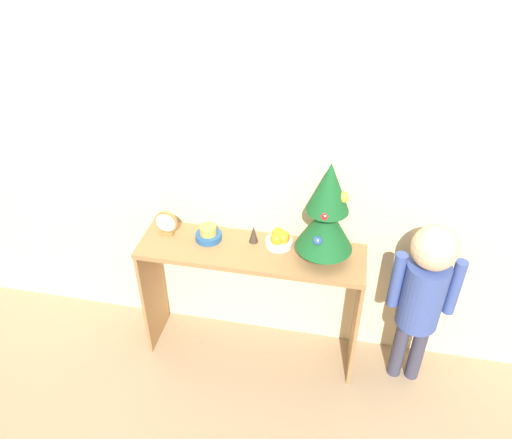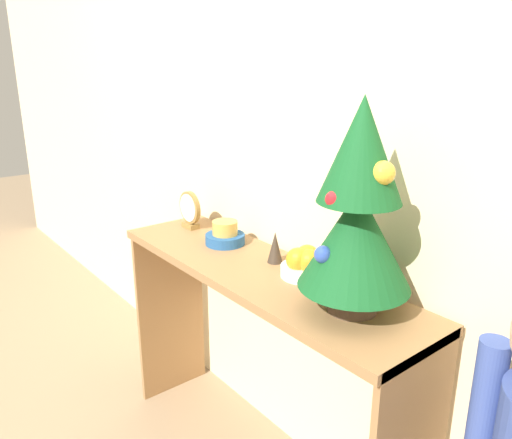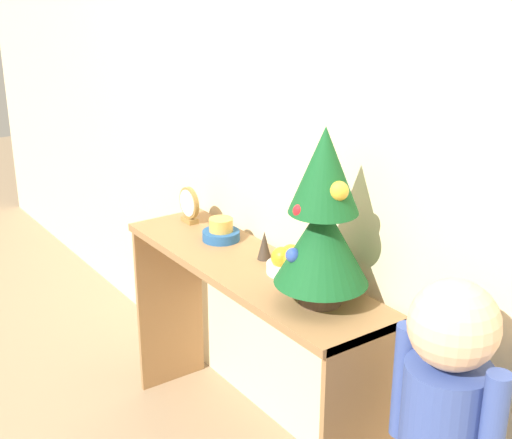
# 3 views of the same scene
# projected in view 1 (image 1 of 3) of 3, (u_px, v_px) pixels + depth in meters

# --- Properties ---
(ground_plane) EXTENTS (12.00, 12.00, 0.00)m
(ground_plane) POSITION_uv_depth(u_px,v_px,m) (246.00, 369.00, 3.05)
(ground_plane) COLOR #997F60
(back_wall) EXTENTS (7.00, 0.05, 2.50)m
(back_wall) POSITION_uv_depth(u_px,v_px,m) (259.00, 158.00, 2.65)
(back_wall) COLOR beige
(back_wall) RESTS_ON ground_plane
(console_table) EXTENTS (1.25, 0.35, 0.80)m
(console_table) POSITION_uv_depth(u_px,v_px,m) (251.00, 275.00, 2.84)
(console_table) COLOR olive
(console_table) RESTS_ON ground_plane
(mini_tree) EXTENTS (0.30, 0.30, 0.57)m
(mini_tree) POSITION_uv_depth(u_px,v_px,m) (327.00, 214.00, 2.52)
(mini_tree) COLOR #4C3828
(mini_tree) RESTS_ON console_table
(fruit_bowl) EXTENTS (0.15, 0.15, 0.10)m
(fruit_bowl) POSITION_uv_depth(u_px,v_px,m) (279.00, 239.00, 2.74)
(fruit_bowl) COLOR silver
(fruit_bowl) RESTS_ON console_table
(singing_bowl) EXTENTS (0.15, 0.15, 0.09)m
(singing_bowl) POSITION_uv_depth(u_px,v_px,m) (208.00, 234.00, 2.79)
(singing_bowl) COLOR #235189
(singing_bowl) RESTS_ON console_table
(desk_clock) EXTENTS (0.13, 0.04, 0.15)m
(desk_clock) POSITION_uv_depth(u_px,v_px,m) (166.00, 223.00, 2.80)
(desk_clock) COLOR olive
(desk_clock) RESTS_ON console_table
(figurine) EXTENTS (0.05, 0.05, 0.11)m
(figurine) POSITION_uv_depth(u_px,v_px,m) (254.00, 234.00, 2.76)
(figurine) COLOR #382D23
(figurine) RESTS_ON console_table
(child_figure) EXTENTS (0.36, 0.23, 1.09)m
(child_figure) POSITION_uv_depth(u_px,v_px,m) (424.00, 289.00, 2.63)
(child_figure) COLOR #38384C
(child_figure) RESTS_ON ground_plane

